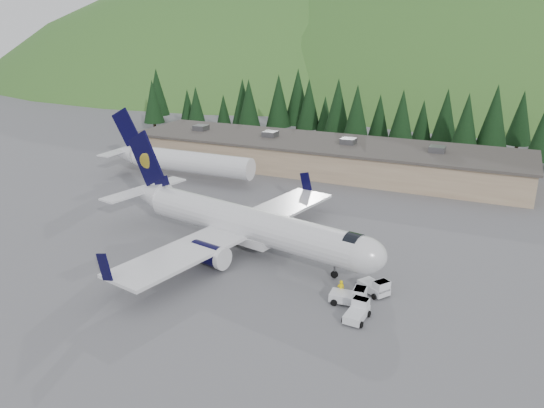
{
  "coord_description": "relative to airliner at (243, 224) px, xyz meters",
  "views": [
    {
      "loc": [
        25.64,
        -50.07,
        25.14
      ],
      "look_at": [
        0.0,
        6.0,
        4.0
      ],
      "focal_mm": 35.0,
      "sensor_mm": 36.0,
      "label": 1
    }
  ],
  "objects": [
    {
      "name": "baggage_tug_c",
      "position": [
        16.35,
        -9.21,
        -2.54
      ],
      "size": [
        2.04,
        3.17,
        1.64
      ],
      "rotation": [
        0.0,
        0.0,
        1.5
      ],
      "color": "white",
      "rests_on": "ground"
    },
    {
      "name": "terminal_building",
      "position": [
        -3.95,
        37.78,
        -0.65
      ],
      "size": [
        71.0,
        17.0,
        6.1
      ],
      "color": "#9E8364",
      "rests_on": "ground"
    },
    {
      "name": "second_airliner",
      "position": [
        -23.86,
        21.78,
        0.05
      ],
      "size": [
        27.5,
        11.0,
        10.05
      ],
      "color": "white",
      "rests_on": "ground"
    },
    {
      "name": "tree_line",
      "position": [
        -3.46,
        60.64,
        4.1
      ],
      "size": [
        113.29,
        18.85,
        13.88
      ],
      "color": "black",
      "rests_on": "ground"
    },
    {
      "name": "ramp_worker",
      "position": [
        13.81,
        -6.21,
        -2.35
      ],
      "size": [
        0.8,
        0.69,
        1.85
      ],
      "primitive_type": "imported",
      "rotation": [
        0.0,
        0.0,
        3.58
      ],
      "color": "#FFD900",
      "rests_on": "ground"
    },
    {
      "name": "airliner",
      "position": [
        0.0,
        0.0,
        0.0
      ],
      "size": [
        36.88,
        34.84,
        12.29
      ],
      "rotation": [
        0.0,
        0.0,
        -0.2
      ],
      "color": "white",
      "rests_on": "ground"
    },
    {
      "name": "baggage_tug_a",
      "position": [
        15.08,
        -6.96,
        -2.48
      ],
      "size": [
        3.44,
        2.22,
        1.78
      ],
      "rotation": [
        0.0,
        0.0,
        0.07
      ],
      "color": "white",
      "rests_on": "ground"
    },
    {
      "name": "baggage_tug_b",
      "position": [
        16.71,
        -4.09,
        -2.52
      ],
      "size": [
        3.51,
        3.1,
        1.69
      ],
      "rotation": [
        0.0,
        0.0,
        -0.59
      ],
      "color": "white",
      "rests_on": "ground"
    },
    {
      "name": "ground",
      "position": [
        1.06,
        -0.22,
        -3.28
      ],
      "size": [
        600.0,
        600.0,
        0.0
      ],
      "primitive_type": "plane",
      "color": "slate"
    }
  ]
}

